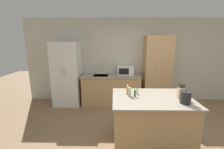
{
  "coord_description": "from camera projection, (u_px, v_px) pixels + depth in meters",
  "views": [
    {
      "loc": [
        -0.81,
        -2.44,
        1.91
      ],
      "look_at": [
        -0.86,
        1.4,
        1.05
      ],
      "focal_mm": 24.0,
      "sensor_mm": 36.0,
      "label": 1
    }
  ],
  "objects": [
    {
      "name": "ground_plane",
      "position": [
        157.0,
        146.0,
        2.79
      ],
      "size": [
        14.0,
        14.0,
        0.0
      ],
      "primitive_type": "plane",
      "color": "#846647"
    },
    {
      "name": "wall_back",
      "position": [
        139.0,
        61.0,
        4.78
      ],
      "size": [
        7.2,
        0.06,
        2.6
      ],
      "color": "beige",
      "rests_on": "ground_plane"
    },
    {
      "name": "refrigerator",
      "position": [
        67.0,
        74.0,
        4.51
      ],
      "size": [
        0.77,
        0.73,
        1.89
      ],
      "color": "white",
      "rests_on": "ground_plane"
    },
    {
      "name": "back_counter",
      "position": [
        111.0,
        89.0,
        4.63
      ],
      "size": [
        1.77,
        0.69,
        0.89
      ],
      "color": "tan",
      "rests_on": "ground_plane"
    },
    {
      "name": "pantry_cabinet",
      "position": [
        157.0,
        71.0,
        4.54
      ],
      "size": [
        0.79,
        0.55,
        2.06
      ],
      "color": "tan",
      "rests_on": "ground_plane"
    },
    {
      "name": "kitchen_island",
      "position": [
        150.0,
        122.0,
        2.72
      ],
      "size": [
        1.37,
        1.0,
        0.95
      ],
      "color": "tan",
      "rests_on": "ground_plane"
    },
    {
      "name": "microwave",
      "position": [
        125.0,
        70.0,
        4.63
      ],
      "size": [
        0.49,
        0.35,
        0.27
      ],
      "color": "white",
      "rests_on": "back_counter"
    },
    {
      "name": "knife_block",
      "position": [
        181.0,
        93.0,
        2.54
      ],
      "size": [
        0.11,
        0.09,
        0.26
      ],
      "color": "tan",
      "rests_on": "kitchen_island"
    },
    {
      "name": "spice_bottle_tall_dark",
      "position": [
        137.0,
        92.0,
        2.76
      ],
      "size": [
        0.04,
        0.04,
        0.09
      ],
      "color": "beige",
      "rests_on": "kitchen_island"
    },
    {
      "name": "spice_bottle_short_red",
      "position": [
        128.0,
        90.0,
        2.74
      ],
      "size": [
        0.04,
        0.04,
        0.18
      ],
      "color": "gold",
      "rests_on": "kitchen_island"
    },
    {
      "name": "spice_bottle_amber_oil",
      "position": [
        130.0,
        92.0,
        2.65
      ],
      "size": [
        0.06,
        0.06,
        0.16
      ],
      "color": "beige",
      "rests_on": "kitchen_island"
    },
    {
      "name": "spice_bottle_green_herb",
      "position": [
        135.0,
        93.0,
        2.64
      ],
      "size": [
        0.04,
        0.04,
        0.13
      ],
      "color": "#337033",
      "rests_on": "kitchen_island"
    },
    {
      "name": "kettle",
      "position": [
        186.0,
        97.0,
        2.34
      ],
      "size": [
        0.16,
        0.16,
        0.22
      ],
      "color": "#232326",
      "rests_on": "kitchen_island"
    }
  ]
}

